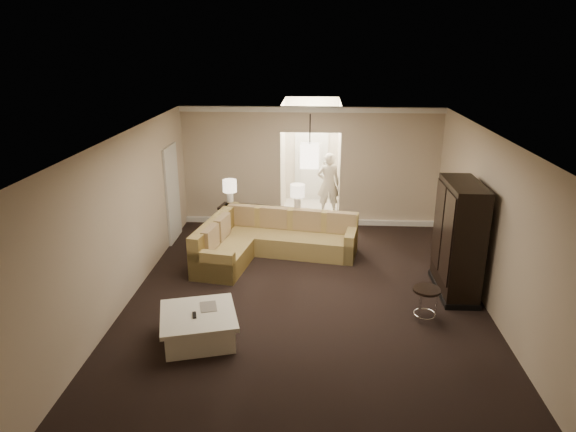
# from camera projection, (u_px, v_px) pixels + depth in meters

# --- Properties ---
(ground) EXTENTS (8.00, 8.00, 0.00)m
(ground) POSITION_uv_depth(u_px,v_px,m) (305.00, 303.00, 8.68)
(ground) COLOR black
(ground) RESTS_ON ground
(wall_back) EXTENTS (6.00, 0.04, 2.80)m
(wall_back) POSITION_uv_depth(u_px,v_px,m) (310.00, 167.00, 12.00)
(wall_back) COLOR #C3AF94
(wall_back) RESTS_ON ground
(wall_front) EXTENTS (6.00, 0.04, 2.80)m
(wall_front) POSITION_uv_depth(u_px,v_px,m) (295.00, 383.00, 4.45)
(wall_front) COLOR #C3AF94
(wall_front) RESTS_ON ground
(wall_left) EXTENTS (0.04, 8.00, 2.80)m
(wall_left) POSITION_uv_depth(u_px,v_px,m) (123.00, 222.00, 8.38)
(wall_left) COLOR #C3AF94
(wall_left) RESTS_ON ground
(wall_right) EXTENTS (0.04, 8.00, 2.80)m
(wall_right) POSITION_uv_depth(u_px,v_px,m) (497.00, 229.00, 8.06)
(wall_right) COLOR #C3AF94
(wall_right) RESTS_ON ground
(ceiling) EXTENTS (6.00, 8.00, 0.02)m
(ceiling) POSITION_uv_depth(u_px,v_px,m) (307.00, 139.00, 7.76)
(ceiling) COLOR white
(ceiling) RESTS_ON wall_back
(crown_molding) EXTENTS (6.00, 0.10, 0.12)m
(crown_molding) POSITION_uv_depth(u_px,v_px,m) (311.00, 110.00, 11.52)
(crown_molding) COLOR white
(crown_molding) RESTS_ON wall_back
(baseboard) EXTENTS (6.00, 0.10, 0.12)m
(baseboard) POSITION_uv_depth(u_px,v_px,m) (309.00, 221.00, 12.39)
(baseboard) COLOR white
(baseboard) RESTS_ON ground
(side_door) EXTENTS (0.05, 0.90, 2.10)m
(side_door) POSITION_uv_depth(u_px,v_px,m) (173.00, 194.00, 11.14)
(side_door) COLOR silver
(side_door) RESTS_ON ground
(foyer) EXTENTS (1.44, 2.02, 2.80)m
(foyer) POSITION_uv_depth(u_px,v_px,m) (311.00, 158.00, 13.29)
(foyer) COLOR beige
(foyer) RESTS_ON ground
(sectional_sofa) EXTENTS (3.21, 2.41, 0.86)m
(sectional_sofa) POSITION_uv_depth(u_px,v_px,m) (267.00, 240.00, 10.45)
(sectional_sofa) COLOR brown
(sectional_sofa) RESTS_ON ground
(coffee_table) EXTENTS (1.34, 1.34, 0.45)m
(coffee_table) POSITION_uv_depth(u_px,v_px,m) (199.00, 326.00, 7.56)
(coffee_table) COLOR white
(coffee_table) RESTS_ON ground
(console_table) EXTENTS (2.01, 0.81, 0.76)m
(console_table) POSITION_uv_depth(u_px,v_px,m) (264.00, 221.00, 11.23)
(console_table) COLOR black
(console_table) RESTS_ON ground
(armoire) EXTENTS (0.59, 1.38, 1.99)m
(armoire) POSITION_uv_depth(u_px,v_px,m) (458.00, 241.00, 8.77)
(armoire) COLOR black
(armoire) RESTS_ON ground
(drink_table) EXTENTS (0.43, 0.43, 0.54)m
(drink_table) POSITION_uv_depth(u_px,v_px,m) (426.00, 297.00, 8.05)
(drink_table) COLOR black
(drink_table) RESTS_ON ground
(table_lamp_left) EXTENTS (0.30, 0.30, 0.58)m
(table_lamp_left) POSITION_uv_depth(u_px,v_px,m) (230.00, 188.00, 11.18)
(table_lamp_left) COLOR white
(table_lamp_left) RESTS_ON console_table
(table_lamp_right) EXTENTS (0.30, 0.30, 0.58)m
(table_lamp_right) POSITION_uv_depth(u_px,v_px,m) (297.00, 193.00, 10.82)
(table_lamp_right) COLOR white
(table_lamp_right) RESTS_ON console_table
(pendant_light) EXTENTS (0.38, 0.38, 1.09)m
(pendant_light) POSITION_uv_depth(u_px,v_px,m) (310.00, 155.00, 10.59)
(pendant_light) COLOR black
(pendant_light) RESTS_ON ceiling
(person) EXTENTS (0.66, 0.46, 1.75)m
(person) POSITION_uv_depth(u_px,v_px,m) (328.00, 181.00, 12.84)
(person) COLOR beige
(person) RESTS_ON ground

